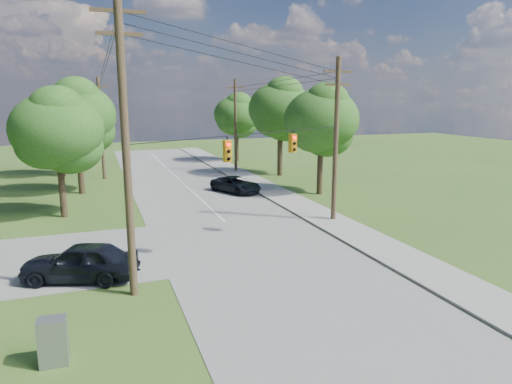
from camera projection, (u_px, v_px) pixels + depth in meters
name	position (u px, v px, depth m)	size (l,w,h in m)	color
ground	(243.00, 283.00, 20.02)	(140.00, 140.00, 0.00)	#36571D
main_road	(249.00, 244.00, 25.29)	(10.00, 100.00, 0.03)	gray
sidewalk_east	(354.00, 232.00, 27.48)	(2.60, 100.00, 0.12)	gray
pole_sw	(126.00, 144.00, 17.63)	(2.00, 0.32, 12.00)	brown
pole_ne	(336.00, 138.00, 29.22)	(2.00, 0.32, 10.50)	brown
pole_north_e	(236.00, 125.00, 49.60)	(2.00, 0.32, 10.00)	brown
pole_north_w	(101.00, 128.00, 45.04)	(2.00, 0.32, 10.00)	brown
power_lines	(209.00, 79.00, 29.33)	(13.93, 29.62, 4.93)	black
traffic_signals	(263.00, 146.00, 23.84)	(4.91, 3.27, 1.05)	orange
tree_w_near	(57.00, 130.00, 30.05)	(6.00, 6.00, 8.40)	#453422
tree_w_mid	(76.00, 115.00, 37.63)	(6.40, 6.40, 9.22)	#453422
tree_w_far	(58.00, 116.00, 46.28)	(6.00, 6.00, 8.73)	#453422
tree_e_near	(321.00, 120.00, 37.46)	(6.20, 6.20, 8.81)	#453422
tree_e_mid	(280.00, 109.00, 46.73)	(6.60, 6.60, 9.64)	#453422
tree_e_far	(237.00, 115.00, 57.67)	(5.80, 5.80, 8.32)	#453422
car_cross_dark	(80.00, 262.00, 20.15)	(2.01, 5.00, 1.70)	black
car_main_north	(236.00, 184.00, 39.16)	(2.24, 4.86, 1.35)	black
control_cabinet	(53.00, 342.00, 13.78)	(0.83, 0.60, 1.49)	gray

